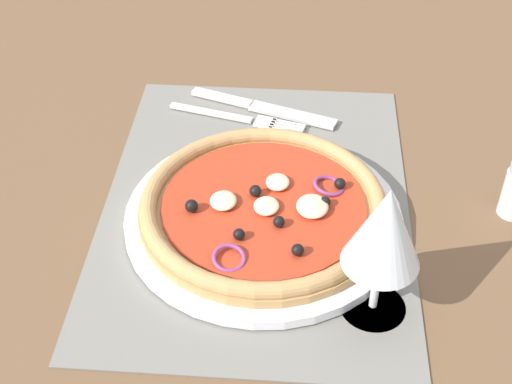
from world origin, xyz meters
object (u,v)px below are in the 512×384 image
pizza (264,206)px  wine_glass (384,232)px  plate (263,217)px  fork (244,119)px  knife (264,108)px

pizza → wine_glass: (10.97, 11.19, 7.45)cm
plate → fork: bearing=-168.7°
pizza → fork: (-18.68, -3.77, -2.00)cm
pizza → wine_glass: bearing=45.6°
knife → plate: bearing=-67.8°
fork → plate: bearing=-64.5°
fork → wine_glass: wine_glass is taller
plate → fork: plate is taller
knife → wine_glass: size_ratio=1.31×
pizza → fork: 19.16cm
knife → wine_glass: wine_glass is taller
knife → wine_glass: bearing=-50.1°
pizza → wine_glass: 17.35cm
pizza → wine_glass: wine_glass is taller
plate → knife: 21.34cm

